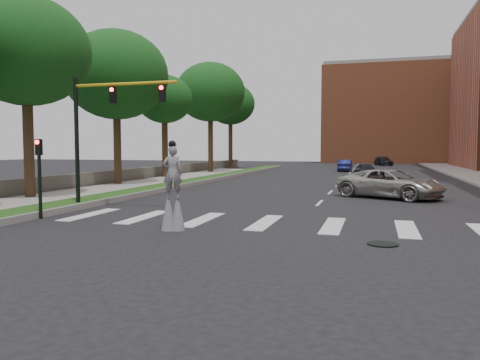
% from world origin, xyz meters
% --- Properties ---
extents(ground_plane, '(160.00, 160.00, 0.00)m').
position_xyz_m(ground_plane, '(0.00, 0.00, 0.00)').
color(ground_plane, black).
rests_on(ground_plane, ground).
extents(grass_median, '(2.00, 60.00, 0.25)m').
position_xyz_m(grass_median, '(-11.50, 20.00, 0.12)').
color(grass_median, '#1E4513').
rests_on(grass_median, ground).
extents(median_curb, '(0.20, 60.00, 0.28)m').
position_xyz_m(median_curb, '(-10.45, 20.00, 0.14)').
color(median_curb, gray).
rests_on(median_curb, ground).
extents(sidewalk_left, '(4.00, 60.00, 0.18)m').
position_xyz_m(sidewalk_left, '(-14.50, 10.00, 0.09)').
color(sidewalk_left, gray).
rests_on(sidewalk_left, ground).
extents(stone_wall, '(0.50, 56.00, 1.10)m').
position_xyz_m(stone_wall, '(-17.00, 22.00, 0.55)').
color(stone_wall, '#514C45').
rests_on(stone_wall, ground).
extents(manhole, '(0.90, 0.90, 0.04)m').
position_xyz_m(manhole, '(3.00, -2.00, 0.02)').
color(manhole, black).
rests_on(manhole, ground).
extents(building_backdrop, '(26.00, 14.00, 18.00)m').
position_xyz_m(building_backdrop, '(6.00, 78.00, 9.00)').
color(building_backdrop, '#B55F39').
rests_on(building_backdrop, ground).
extents(traffic_signal, '(5.30, 0.23, 6.20)m').
position_xyz_m(traffic_signal, '(-9.78, 3.00, 4.15)').
color(traffic_signal, black).
rests_on(traffic_signal, ground).
extents(secondary_signal, '(0.25, 0.21, 3.23)m').
position_xyz_m(secondary_signal, '(-10.30, -0.50, 1.95)').
color(secondary_signal, black).
rests_on(secondary_signal, ground).
extents(stilt_performer, '(0.82, 0.65, 3.13)m').
position_xyz_m(stilt_performer, '(-4.00, -1.50, 1.27)').
color(stilt_performer, '#352415').
rests_on(stilt_performer, ground).
extents(suv_crossing, '(6.50, 5.18, 1.64)m').
position_xyz_m(suv_crossing, '(3.62, 11.49, 0.82)').
color(suv_crossing, '#A9A6A0').
rests_on(suv_crossing, ground).
extents(car_near, '(2.57, 4.17, 1.33)m').
position_xyz_m(car_near, '(1.86, 32.10, 0.66)').
color(car_near, black).
rests_on(car_near, ground).
extents(car_mid, '(1.56, 4.30, 1.41)m').
position_xyz_m(car_mid, '(-0.72, 41.17, 0.71)').
color(car_mid, navy).
rests_on(car_mid, ground).
extents(car_far, '(3.26, 5.20, 1.40)m').
position_xyz_m(car_far, '(4.02, 61.42, 0.70)').
color(car_far, black).
rests_on(car_far, ground).
extents(tree_1, '(6.90, 6.90, 11.01)m').
position_xyz_m(tree_1, '(-15.51, 5.04, 8.04)').
color(tree_1, '#352415').
rests_on(tree_1, ground).
extents(tree_2, '(7.72, 7.72, 11.52)m').
position_xyz_m(tree_2, '(-15.81, 14.73, 8.22)').
color(tree_2, '#352415').
rests_on(tree_2, ground).
extents(tree_3, '(5.20, 5.20, 9.53)m').
position_xyz_m(tree_3, '(-15.97, 23.29, 7.25)').
color(tree_3, '#352415').
rests_on(tree_3, ground).
extents(tree_4, '(7.69, 7.69, 12.28)m').
position_xyz_m(tree_4, '(-14.97, 33.00, 8.98)').
color(tree_4, '#352415').
rests_on(tree_4, ground).
extents(tree_5, '(6.54, 6.54, 11.49)m').
position_xyz_m(tree_5, '(-16.04, 43.93, 8.66)').
color(tree_5, '#352415').
rests_on(tree_5, ground).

